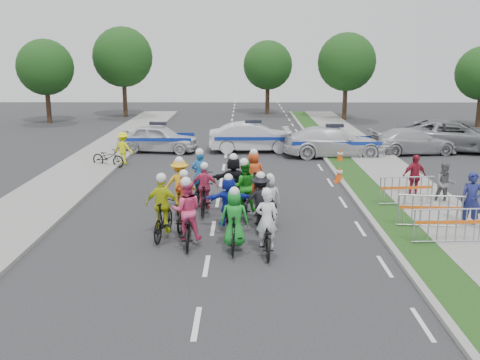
{
  "coord_description": "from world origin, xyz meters",
  "views": [
    {
      "loc": [
        0.96,
        -12.88,
        5.42
      ],
      "look_at": [
        0.83,
        4.9,
        1.1
      ],
      "focal_mm": 40.0,
      "sensor_mm": 36.0,
      "label": 1
    }
  ],
  "objects_px": {
    "rider_3": "(163,213)",
    "parked_bike": "(108,157)",
    "cone_1": "(340,156)",
    "tree_3": "(123,57)",
    "rider_9": "(205,194)",
    "barrier_2": "(406,192)",
    "police_car_2": "(334,142)",
    "marshal_hiviz": "(123,148)",
    "barrier_1": "(430,213)",
    "rider_11": "(234,185)",
    "civilian_sedan": "(413,141)",
    "rider_4": "(260,207)",
    "police_car_0": "(159,138)",
    "rider_7": "(269,204)",
    "rider_13": "(254,180)",
    "police_car_1": "(253,137)",
    "rider_0": "(266,232)",
    "barrier_0": "(447,227)",
    "tree_4": "(268,65)",
    "rider_8": "(244,195)",
    "rider_12": "(200,184)",
    "rider_1": "(234,226)",
    "cone_0": "(339,174)",
    "rider_6": "(185,208)",
    "spectator_1": "(445,184)",
    "rider_2": "(187,220)",
    "tree_1": "(347,62)",
    "rider_5": "(229,206)",
    "spectator_0": "(472,201)",
    "spectator_2": "(414,176)",
    "tree_0": "(45,67)",
    "rider_10": "(180,191)"
  },
  "relations": [
    {
      "from": "barrier_0",
      "to": "police_car_1",
      "type": "bearing_deg",
      "value": 109.73
    },
    {
      "from": "rider_13",
      "to": "police_car_0",
      "type": "distance_m",
      "value": 10.88
    },
    {
      "from": "barrier_2",
      "to": "rider_12",
      "type": "bearing_deg",
      "value": 175.19
    },
    {
      "from": "rider_9",
      "to": "rider_11",
      "type": "bearing_deg",
      "value": -141.46
    },
    {
      "from": "spectator_0",
      "to": "rider_0",
      "type": "bearing_deg",
      "value": -140.21
    },
    {
      "from": "rider_3",
      "to": "rider_9",
      "type": "height_order",
      "value": "rider_3"
    },
    {
      "from": "rider_11",
      "to": "cone_1",
      "type": "bearing_deg",
      "value": -126.07
    },
    {
      "from": "police_car_1",
      "to": "spectator_1",
      "type": "bearing_deg",
      "value": -150.33
    },
    {
      "from": "rider_5",
      "to": "rider_6",
      "type": "distance_m",
      "value": 1.4
    },
    {
      "from": "cone_1",
      "to": "tree_3",
      "type": "bearing_deg",
      "value": 128.08
    },
    {
      "from": "police_car_2",
      "to": "spectator_2",
      "type": "distance_m",
      "value": 8.24
    },
    {
      "from": "rider_3",
      "to": "spectator_0",
      "type": "bearing_deg",
      "value": -166.68
    },
    {
      "from": "rider_4",
      "to": "police_car_0",
      "type": "xyz_separation_m",
      "value": [
        -5.19,
        13.16,
        0.02
      ]
    },
    {
      "from": "rider_8",
      "to": "rider_5",
      "type": "bearing_deg",
      "value": 68.92
    },
    {
      "from": "rider_9",
      "to": "rider_3",
      "type": "bearing_deg",
      "value": 70.33
    },
    {
      "from": "marshal_hiviz",
      "to": "barrier_1",
      "type": "distance_m",
      "value": 15.29
    },
    {
      "from": "tree_3",
      "to": "police_car_1",
      "type": "bearing_deg",
      "value": -56.68
    },
    {
      "from": "civilian_sedan",
      "to": "cone_1",
      "type": "xyz_separation_m",
      "value": [
        -4.3,
        -2.35,
        -0.34
      ]
    },
    {
      "from": "marshal_hiviz",
      "to": "barrier_1",
      "type": "height_order",
      "value": "marshal_hiviz"
    },
    {
      "from": "rider_6",
      "to": "tree_3",
      "type": "relative_size",
      "value": 0.26
    },
    {
      "from": "rider_6",
      "to": "spectator_1",
      "type": "height_order",
      "value": "rider_6"
    },
    {
      "from": "rider_2",
      "to": "rider_9",
      "type": "distance_m",
      "value": 3.0
    },
    {
      "from": "tree_1",
      "to": "rider_13",
      "type": "bearing_deg",
      "value": -108.0
    },
    {
      "from": "police_car_1",
      "to": "rider_13",
      "type": "bearing_deg",
      "value": 176.21
    },
    {
      "from": "rider_7",
      "to": "rider_13",
      "type": "distance_m",
      "value": 3.02
    },
    {
      "from": "rider_13",
      "to": "police_car_2",
      "type": "relative_size",
      "value": 0.36
    },
    {
      "from": "rider_12",
      "to": "tree_0",
      "type": "relative_size",
      "value": 0.33
    },
    {
      "from": "rider_3",
      "to": "rider_12",
      "type": "xyz_separation_m",
      "value": [
        0.79,
        3.89,
        -0.1
      ]
    },
    {
      "from": "rider_1",
      "to": "cone_0",
      "type": "xyz_separation_m",
      "value": [
        4.28,
        8.01,
        -0.38
      ]
    },
    {
      "from": "rider_11",
      "to": "barrier_2",
      "type": "bearing_deg",
      "value": 178.25
    },
    {
      "from": "rider_2",
      "to": "rider_5",
      "type": "bearing_deg",
      "value": -135.7
    },
    {
      "from": "spectator_0",
      "to": "tree_3",
      "type": "bearing_deg",
      "value": 141.56
    },
    {
      "from": "police_car_1",
      "to": "rider_0",
      "type": "bearing_deg",
      "value": 177.47
    },
    {
      "from": "rider_1",
      "to": "police_car_1",
      "type": "xyz_separation_m",
      "value": [
        0.76,
        14.97,
        0.07
      ]
    },
    {
      "from": "rider_3",
      "to": "parked_bike",
      "type": "height_order",
      "value": "rider_3"
    },
    {
      "from": "barrier_2",
      "to": "police_car_2",
      "type": "bearing_deg",
      "value": 96.27
    },
    {
      "from": "rider_7",
      "to": "rider_12",
      "type": "distance_m",
      "value": 3.54
    },
    {
      "from": "rider_1",
      "to": "spectator_1",
      "type": "relative_size",
      "value": 1.18
    },
    {
      "from": "rider_8",
      "to": "police_car_2",
      "type": "xyz_separation_m",
      "value": [
        4.7,
        10.4,
        0.04
      ]
    },
    {
      "from": "spectator_1",
      "to": "tree_3",
      "type": "distance_m",
      "value": 31.71
    },
    {
      "from": "police_car_1",
      "to": "spectator_2",
      "type": "bearing_deg",
      "value": -150.82
    },
    {
      "from": "rider_7",
      "to": "rider_8",
      "type": "relative_size",
      "value": 0.85
    },
    {
      "from": "marshal_hiviz",
      "to": "barrier_1",
      "type": "relative_size",
      "value": 0.78
    },
    {
      "from": "rider_11",
      "to": "rider_12",
      "type": "relative_size",
      "value": 0.97
    },
    {
      "from": "rider_9",
      "to": "spectator_2",
      "type": "height_order",
      "value": "rider_9"
    },
    {
      "from": "rider_10",
      "to": "rider_12",
      "type": "xyz_separation_m",
      "value": [
        0.59,
        1.22,
        -0.09
      ]
    },
    {
      "from": "barrier_0",
      "to": "parked_bike",
      "type": "relative_size",
      "value": 1.14
    },
    {
      "from": "rider_0",
      "to": "barrier_1",
      "type": "height_order",
      "value": "rider_0"
    },
    {
      "from": "parked_bike",
      "to": "tree_4",
      "type": "bearing_deg",
      "value": 0.94
    },
    {
      "from": "rider_0",
      "to": "tree_1",
      "type": "relative_size",
      "value": 0.28
    }
  ]
}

